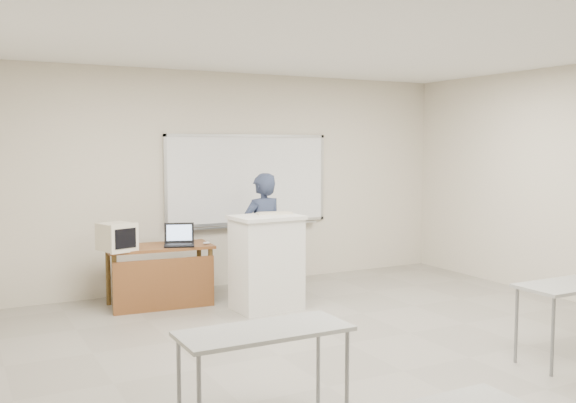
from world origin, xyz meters
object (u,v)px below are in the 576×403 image
crt_monitor (116,237)px  keyboard (275,213)px  mouse (206,243)px  presenter (263,235)px  whiteboard (248,181)px  laptop (178,241)px  instructor_desk (162,265)px  podium (267,262)px

crt_monitor → keyboard: bearing=-35.8°
mouse → presenter: bearing=-15.6°
mouse → keyboard: bearing=-52.7°
crt_monitor → whiteboard: bearing=3.5°
crt_monitor → laptop: bearing=-17.2°
mouse → presenter: (0.78, 0.00, 0.05)m
instructor_desk → presenter: presenter is taller
mouse → podium: bearing=-63.7°
podium → mouse: podium is taller
whiteboard → laptop: (-1.32, -0.79, -0.67)m
instructor_desk → crt_monitor: bearing=-174.2°
crt_monitor → presenter: size_ratio=0.25×
mouse → keyboard: size_ratio=0.21×
presenter → instructor_desk: bearing=-12.6°
instructor_desk → mouse: mouse is taller
laptop → mouse: (0.35, -0.08, -0.04)m
instructor_desk → presenter: bearing=0.5°
podium → keyboard: size_ratio=2.66×
whiteboard → crt_monitor: (-2.07, -0.79, -0.57)m
podium → keyboard: bearing=25.2°
keyboard → presenter: size_ratio=0.26×
keyboard → instructor_desk: bearing=165.0°
instructor_desk → whiteboard: bearing=31.3°
whiteboard → presenter: whiteboard is taller
whiteboard → podium: whiteboard is taller
whiteboard → instructor_desk: size_ratio=1.93×
podium → mouse: (-0.54, 0.60, 0.19)m
crt_monitor → keyboard: size_ratio=0.94×
instructor_desk → laptop: (0.20, -0.01, 0.29)m
instructor_desk → keyboard: (1.24, -0.61, 0.64)m
crt_monitor → laptop: size_ratio=1.11×
podium → crt_monitor: (-1.64, 0.68, 0.34)m
whiteboard → podium: size_ratio=2.17×
instructor_desk → presenter: size_ratio=0.79×
keyboard → whiteboard: bearing=89.9°
keyboard → mouse: bearing=154.3°
podium → laptop: bearing=139.9°
instructor_desk → podium: bearing=-28.0°
crt_monitor → instructor_desk: bearing=-15.8°
whiteboard → keyboard: size_ratio=5.76×
whiteboard → instructor_desk: whiteboard is taller
crt_monitor → keyboard: 1.91m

